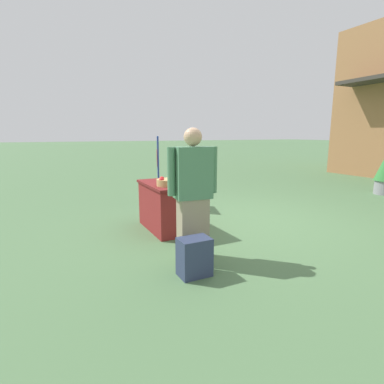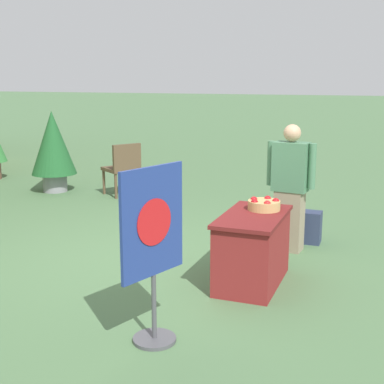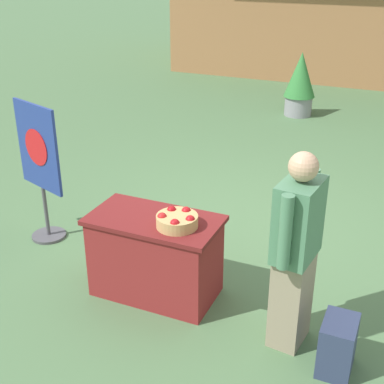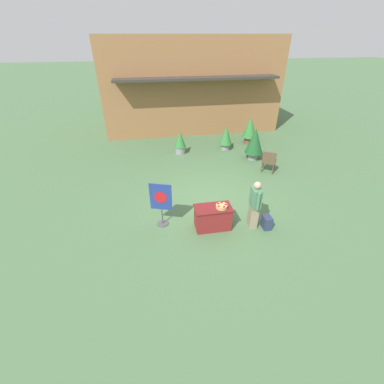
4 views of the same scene
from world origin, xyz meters
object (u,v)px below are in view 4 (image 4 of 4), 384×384
at_px(display_table, 213,217).
at_px(person_visitor, 255,205).
at_px(backpack, 267,222).
at_px(patio_chair, 269,160).
at_px(potted_plant_far_left, 226,137).
at_px(potted_plant_far_right, 180,142).
at_px(poster_board, 161,202).
at_px(apple_basket, 222,206).
at_px(potted_plant_near_right, 250,129).
at_px(potted_plant_near_left, 255,142).

distance_m(display_table, person_visitor, 1.32).
relative_size(display_table, backpack, 2.68).
relative_size(backpack, patio_chair, 0.44).
bearing_deg(potted_plant_far_left, backpack, -95.21).
bearing_deg(backpack, potted_plant_far_left, 84.79).
height_order(patio_chair, potted_plant_far_right, potted_plant_far_right).
xyz_separation_m(poster_board, patio_chair, (4.83, 2.83, -0.27)).
distance_m(apple_basket, potted_plant_near_right, 7.61).
distance_m(display_table, backpack, 1.68).
relative_size(apple_basket, potted_plant_far_right, 0.30).
relative_size(poster_board, potted_plant_far_left, 1.20).
bearing_deg(potted_plant_far_left, potted_plant_far_right, -177.06).
bearing_deg(backpack, apple_basket, 168.99).
height_order(display_table, patio_chair, patio_chair).
xyz_separation_m(potted_plant_near_left, potted_plant_near_right, (0.55, 2.04, -0.04)).
distance_m(backpack, poster_board, 3.31).
xyz_separation_m(poster_board, potted_plant_far_left, (3.75, 5.70, -0.15)).
bearing_deg(display_table, poster_board, 164.11).
distance_m(patio_chair, potted_plant_near_left, 1.44).
height_order(apple_basket, person_visitor, person_visitor).
height_order(backpack, potted_plant_near_right, potted_plant_near_right).
bearing_deg(person_visitor, potted_plant_far_right, -70.43).
bearing_deg(potted_plant_near_right, patio_chair, -97.05).
relative_size(backpack, poster_board, 0.29).
relative_size(display_table, patio_chair, 1.17).
distance_m(display_table, poster_board, 1.64).
bearing_deg(poster_board, patio_chair, 139.63).
relative_size(patio_chair, potted_plant_far_left, 0.79).
bearing_deg(person_visitor, patio_chair, -114.49).
bearing_deg(poster_board, potted_plant_far_right, -174.47).
xyz_separation_m(potted_plant_near_right, potted_plant_far_right, (-3.90, -0.70, -0.23)).
relative_size(display_table, potted_plant_near_right, 0.77).
xyz_separation_m(person_visitor, patio_chair, (2.07, 3.41, -0.25)).
relative_size(poster_board, patio_chair, 1.52).
distance_m(apple_basket, poster_board, 1.83).
xyz_separation_m(patio_chair, potted_plant_near_left, (-0.13, 1.40, 0.32)).
bearing_deg(person_visitor, potted_plant_near_left, -105.23).
xyz_separation_m(display_table, potted_plant_far_left, (2.23, 6.13, 0.30)).
distance_m(person_visitor, potted_plant_far_left, 6.35).
bearing_deg(backpack, potted_plant_far_right, 105.90).
distance_m(potted_plant_near_left, potted_plant_near_right, 2.11).
xyz_separation_m(apple_basket, poster_board, (-1.76, 0.49, 0.02)).
relative_size(patio_chair, potted_plant_near_right, 0.66).
distance_m(backpack, patio_chair, 3.98).
bearing_deg(potted_plant_far_right, poster_board, -103.72).
relative_size(potted_plant_far_left, potted_plant_near_right, 0.83).
distance_m(potted_plant_near_right, potted_plant_far_right, 3.97).
bearing_deg(display_table, potted_plant_near_left, 55.70).
distance_m(display_table, potted_plant_far_left, 6.53).
bearing_deg(potted_plant_far_right, backpack, -74.10).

